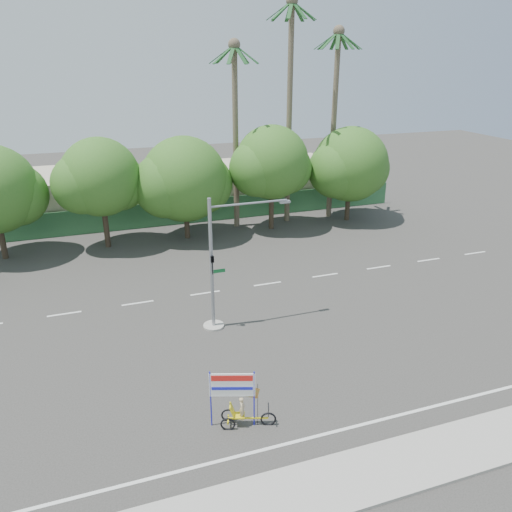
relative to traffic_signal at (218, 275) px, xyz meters
name	(u,v)px	position (x,y,z in m)	size (l,w,h in m)	color
ground	(286,358)	(2.20, -3.98, -2.92)	(120.00, 120.00, 0.00)	#33302D
sidewalk_near	(369,474)	(2.20, -11.48, -2.86)	(50.00, 2.40, 0.12)	gray
fence	(190,212)	(2.20, 17.52, -1.92)	(38.00, 0.08, 2.00)	#336B3D
building_left	(64,197)	(-7.80, 22.02, -0.92)	(12.00, 8.00, 4.00)	beige
building_right	(262,183)	(10.20, 22.02, -1.12)	(14.00, 8.00, 3.60)	beige
tree_left	(100,180)	(-4.85, 14.02, 2.14)	(6.66, 5.60, 8.07)	#473828
tree_center	(184,182)	(1.14, 14.02, 1.55)	(7.62, 6.40, 7.85)	#473828
tree_right	(271,165)	(8.15, 14.02, 2.32)	(6.90, 5.80, 8.36)	#473828
tree_far_right	(350,167)	(15.15, 14.02, 1.73)	(7.38, 6.20, 7.94)	#473828
palm_tall	(290,94)	(10.20, 15.52, 7.55)	(3.73, 3.79, 17.45)	#70604C
palm_mid	(335,106)	(14.20, 15.52, 6.48)	(3.73, 3.79, 15.45)	#70604C
palm_short	(235,117)	(5.70, 15.52, 5.94)	(3.73, 3.79, 14.45)	#70604C
traffic_signal	(218,275)	(0.00, 0.00, 0.00)	(4.72, 1.10, 7.00)	gray
trike_billboard	(239,404)	(-1.26, -7.64, -1.91)	(2.43, 1.06, 2.50)	black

